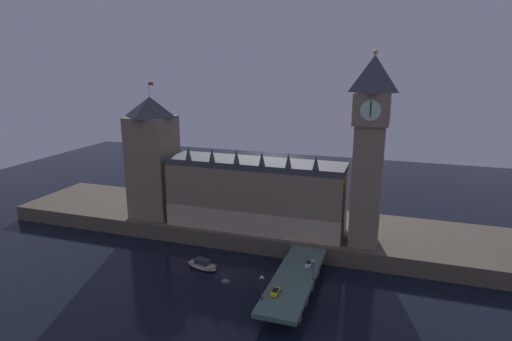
% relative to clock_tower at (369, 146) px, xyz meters
% --- Properties ---
extents(ground_plane, '(400.00, 400.00, 0.00)m').
position_rel_clock_tower_xyz_m(ground_plane, '(-43.13, -26.49, -42.11)').
color(ground_plane, black).
extents(embankment, '(220.00, 42.00, 6.39)m').
position_rel_clock_tower_xyz_m(embankment, '(-43.13, 12.51, -38.92)').
color(embankment, brown).
rests_on(embankment, ground_plane).
extents(parliament_hall, '(69.20, 18.18, 32.54)m').
position_rel_clock_tower_xyz_m(parliament_hall, '(-42.08, 2.92, -22.20)').
color(parliament_hall, '#7F7056').
rests_on(parliament_hall, embankment).
extents(clock_tower, '(12.28, 12.39, 67.69)m').
position_rel_clock_tower_xyz_m(clock_tower, '(0.00, 0.00, 0.00)').
color(clock_tower, '#7F7056').
rests_on(clock_tower, embankment).
extents(victoria_tower, '(17.31, 17.31, 56.25)m').
position_rel_clock_tower_xyz_m(victoria_tower, '(-87.67, 3.50, -10.46)').
color(victoria_tower, '#7F7056').
rests_on(victoria_tower, embankment).
extents(bridge, '(12.34, 46.00, 5.91)m').
position_rel_clock_tower_xyz_m(bridge, '(-17.98, -31.49, -38.18)').
color(bridge, '#476656').
rests_on(bridge, ground_plane).
extents(car_northbound_trail, '(2.00, 4.46, 1.50)m').
position_rel_clock_tower_xyz_m(car_northbound_trail, '(-20.70, -42.98, -35.50)').
color(car_northbound_trail, yellow).
rests_on(car_northbound_trail, bridge).
extents(car_southbound_trail, '(1.88, 4.39, 1.49)m').
position_rel_clock_tower_xyz_m(car_southbound_trail, '(-15.27, -22.75, -35.50)').
color(car_southbound_trail, silver).
rests_on(car_southbound_trail, bridge).
extents(pedestrian_near_rail, '(0.38, 0.38, 1.75)m').
position_rel_clock_tower_xyz_m(pedestrian_near_rail, '(-23.41, -47.27, -35.28)').
color(pedestrian_near_rail, black).
rests_on(pedestrian_near_rail, bridge).
extents(street_lamp_near, '(1.34, 0.60, 6.79)m').
position_rel_clock_tower_xyz_m(street_lamp_near, '(-23.81, -46.21, -31.96)').
color(street_lamp_near, '#2D3333').
rests_on(street_lamp_near, bridge).
extents(street_lamp_mid, '(1.34, 0.60, 6.65)m').
position_rel_clock_tower_xyz_m(street_lamp_mid, '(-12.15, -31.49, -32.04)').
color(street_lamp_mid, '#2D3333').
rests_on(street_lamp_mid, bridge).
extents(street_lamp_far, '(1.34, 0.60, 6.27)m').
position_rel_clock_tower_xyz_m(street_lamp_far, '(-23.81, -16.77, -32.28)').
color(street_lamp_far, '#2D3333').
rests_on(street_lamp_far, bridge).
extents(boat_upstream, '(12.35, 7.03, 3.57)m').
position_rel_clock_tower_xyz_m(boat_upstream, '(-52.40, -25.06, -40.81)').
color(boat_upstream, '#B2A893').
rests_on(boat_upstream, ground_plane).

